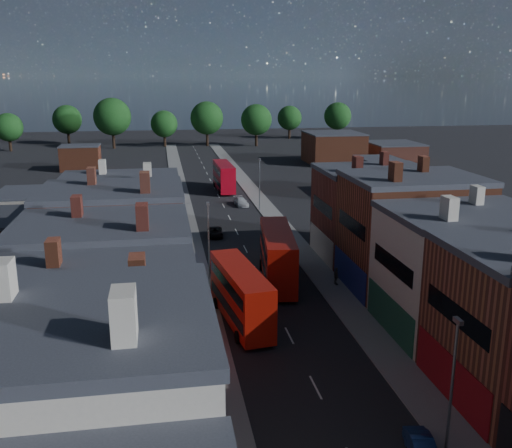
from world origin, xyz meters
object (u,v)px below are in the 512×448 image
object	(u,v)px
car_2	(215,232)
car_3	(241,202)
bus_0	(241,294)
ped_3	(336,276)
ped_1	(207,392)
bus_1	(277,255)
bus_2	(224,176)

from	to	relation	value
car_2	car_3	xyz separation A→B (m)	(5.86, 17.47, 0.06)
bus_0	ped_3	world-z (taller)	bus_0
bus_0	ped_1	xyz separation A→B (m)	(-3.85, -12.19, -1.55)
bus_1	ped_3	world-z (taller)	bus_1
bus_2	bus_0	bearing A→B (deg)	-96.40
bus_1	car_2	bearing A→B (deg)	111.12
car_3	ped_1	xyz separation A→B (m)	(-10.15, -56.76, 0.43)
bus_2	car_2	bearing A→B (deg)	-99.99
car_2	ped_1	distance (m)	39.53
bus_0	car_3	xyz separation A→B (m)	(6.31, 44.57, -1.98)
ped_3	car_3	bearing A→B (deg)	1.20
bus_0	car_2	size ratio (longest dim) A/B	2.75
bus_1	bus_2	bearing A→B (deg)	96.94
car_3	ped_3	bearing A→B (deg)	-89.39
bus_1	car_3	distance (m)	35.60
ped_3	ped_1	bearing A→B (deg)	138.01
bus_1	car_3	world-z (taller)	bus_1
bus_1	bus_2	world-z (taller)	bus_1
car_2	ped_1	bearing A→B (deg)	-93.46
bus_1	car_3	xyz separation A→B (m)	(1.31, 35.50, -2.25)
car_2	ped_3	xyz separation A→B (m)	(10.14, -19.91, 0.43)
ped_1	bus_1	bearing A→B (deg)	-105.86
bus_2	ped_3	distance (m)	50.51
car_3	bus_1	bearing A→B (deg)	-98.02
bus_0	car_3	distance (m)	45.06
ped_1	car_3	bearing A→B (deg)	-93.40
bus_2	ped_1	world-z (taller)	bus_2
car_3	ped_1	size ratio (longest dim) A/B	2.32
bus_1	ped_1	bearing A→B (deg)	-105.66
bus_0	ped_3	distance (m)	12.89
bus_2	bus_1	bearing A→B (deg)	-91.42
bus_0	bus_2	size ratio (longest dim) A/B	0.99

